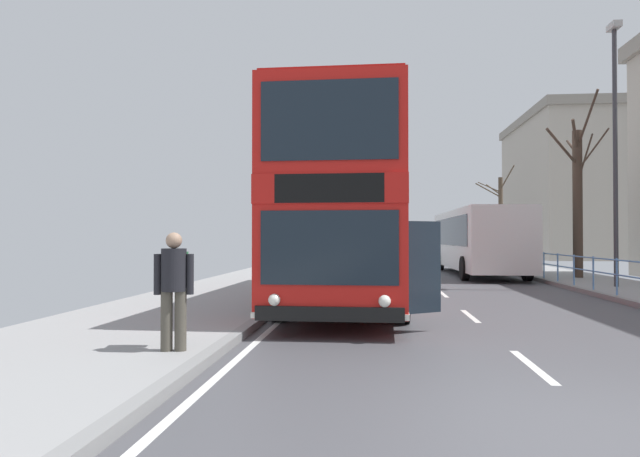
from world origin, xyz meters
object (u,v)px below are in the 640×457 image
object	(u,v)px
double_decker_bus_main	(351,211)
background_bus_far_lane	(477,240)
street_lamp_far_side	(615,135)
bare_tree_far_01	(577,197)
background_building_00	(579,186)
pedestrian_companion	(174,282)
bare_tree_far_00	(500,216)

from	to	relation	value
double_decker_bus_main	background_bus_far_lane	bearing A→B (deg)	65.68
street_lamp_far_side	bare_tree_far_01	size ratio (longest dim) A/B	1.19
street_lamp_far_side	background_building_00	distance (m)	32.87
double_decker_bus_main	bare_tree_far_01	distance (m)	11.83
background_bus_far_lane	pedestrian_companion	size ratio (longest dim) A/B	6.85
background_bus_far_lane	bare_tree_far_01	distance (m)	5.11
street_lamp_far_side	double_decker_bus_main	bearing A→B (deg)	-154.13
double_decker_bus_main	background_building_00	bearing A→B (deg)	62.97
street_lamp_far_side	bare_tree_far_01	bearing A→B (deg)	86.36
bare_tree_far_01	pedestrian_companion	bearing A→B (deg)	-124.66
double_decker_bus_main	background_bus_far_lane	distance (m)	12.94
pedestrian_companion	background_building_00	world-z (taller)	background_building_00
pedestrian_companion	street_lamp_far_side	size ratio (longest dim) A/B	0.19
background_building_00	pedestrian_companion	bearing A→B (deg)	-115.34
background_bus_far_lane	background_building_00	bearing A→B (deg)	61.67
bare_tree_far_01	background_building_00	bearing A→B (deg)	70.70
street_lamp_far_side	background_building_00	world-z (taller)	background_building_00
pedestrian_companion	bare_tree_far_00	distance (m)	33.83
double_decker_bus_main	background_building_00	distance (m)	39.87
background_bus_far_lane	bare_tree_far_00	distance (m)	13.46
double_decker_bus_main	bare_tree_far_00	size ratio (longest dim) A/B	1.83
background_bus_far_lane	background_building_00	world-z (taller)	background_building_00
pedestrian_companion	street_lamp_far_side	distance (m)	15.79
double_decker_bus_main	bare_tree_far_00	world-z (taller)	bare_tree_far_00
background_bus_far_lane	pedestrian_companion	xyz separation A→B (m)	(-7.45, -19.01, -0.52)
bare_tree_far_00	bare_tree_far_01	xyz separation A→B (m)	(-0.61, -16.42, 0.11)
double_decker_bus_main	bare_tree_far_01	xyz separation A→B (m)	(8.51, 8.16, 0.91)
street_lamp_far_side	background_building_00	size ratio (longest dim) A/B	0.53
double_decker_bus_main	pedestrian_companion	size ratio (longest dim) A/B	7.15
background_bus_far_lane	pedestrian_companion	distance (m)	20.43
street_lamp_far_side	bare_tree_far_01	world-z (taller)	street_lamp_far_side
bare_tree_far_00	pedestrian_companion	bearing A→B (deg)	-109.49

